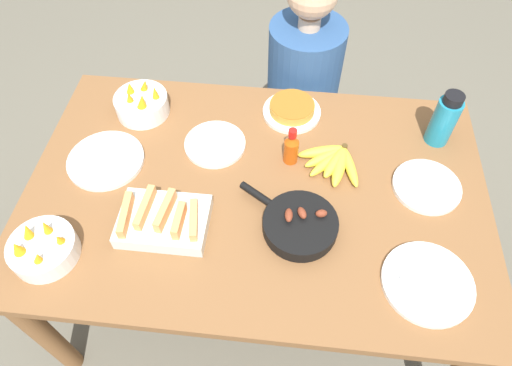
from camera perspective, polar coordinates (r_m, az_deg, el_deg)
The scene contains 15 objects.
ground_plane at distance 2.13m, azimuth -0.00°, elevation -12.17°, with size 14.00×14.00×0.00m, color #666051.
dining_table at distance 1.58m, azimuth -0.00°, elevation -2.63°, with size 1.52×0.98×0.72m.
banana_bunch at distance 1.57m, azimuth 9.65°, elevation 2.79°, with size 0.22×0.20×0.04m.
melon_tray at distance 1.42m, azimuth -11.52°, elevation -4.55°, with size 0.27×0.19×0.10m.
skillet at distance 1.40m, azimuth 5.41°, elevation -5.20°, with size 0.32×0.25×0.08m.
frittata_plate_center at distance 1.72m, azimuth 4.51°, elevation 9.16°, with size 0.22×0.22×0.05m.
empty_plate_near_front at distance 1.62m, azimuth -5.14°, elevation 4.86°, with size 0.22×0.22×0.02m.
empty_plate_far_left at distance 1.60m, azimuth 20.54°, elevation -0.41°, with size 0.22×0.22×0.02m.
empty_plate_far_right at distance 1.65m, azimuth -18.27°, elevation 2.73°, with size 0.26×0.26×0.02m.
empty_plate_mid_edge at distance 1.41m, azimuth 20.65°, elevation -11.63°, with size 0.26×0.26×0.02m.
fruit_bowl_mango at distance 1.48m, azimuth -25.07°, elevation -7.41°, with size 0.20×0.20×0.12m.
fruit_bowl_citrus at distance 1.76m, azimuth -14.08°, elevation 9.60°, with size 0.20×0.20×0.13m.
water_bottle at distance 1.70m, azimuth 22.47°, elevation 7.34°, with size 0.08×0.08×0.21m.
hot_sauce_bottle at distance 1.53m, azimuth 4.44°, elevation 4.44°, with size 0.05×0.05×0.15m.
person_figure at distance 2.15m, azimuth 5.62°, elevation 9.77°, with size 0.35×0.35×1.11m.
Camera 1 is at (0.10, -0.88, 1.93)m, focal length 32.00 mm.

